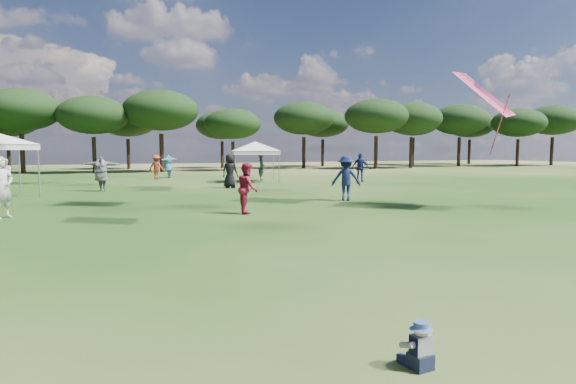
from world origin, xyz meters
The scene contains 4 objects.
tree_line centered at (2.39, 47.41, 5.42)m, with size 108.78×17.63×7.77m.
tent_right centered at (7.15, 28.07, 2.51)m, with size 5.79×5.79×2.93m.
toddler centered at (0.32, 1.91, 0.21)m, with size 0.33×0.36×0.48m.
festival_crowd centered at (-1.27, 24.29, 0.89)m, with size 29.19×22.89×1.93m.
Camera 1 is at (-2.60, -1.86, 2.17)m, focal length 30.00 mm.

